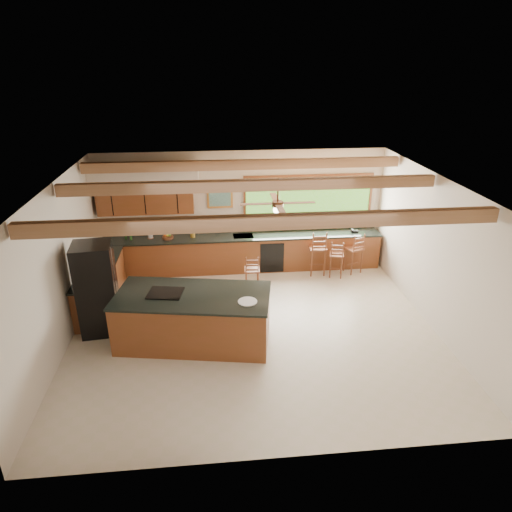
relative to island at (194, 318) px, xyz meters
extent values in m
plane|color=beige|center=(1.19, 0.25, -0.50)|extent=(7.20, 7.20, 0.00)
cube|color=beige|center=(1.19, 3.50, 1.00)|extent=(7.20, 0.04, 3.00)
cube|color=beige|center=(1.19, -3.00, 1.00)|extent=(7.20, 0.04, 3.00)
cube|color=beige|center=(-2.41, 0.25, 1.00)|extent=(0.04, 6.50, 3.00)
cube|color=beige|center=(4.79, 0.25, 1.00)|extent=(0.04, 6.50, 3.00)
cube|color=#A67C53|center=(1.19, 0.25, 2.50)|extent=(7.20, 6.50, 0.04)
cube|color=#986A4C|center=(1.19, -1.35, 2.36)|extent=(7.10, 0.15, 0.22)
cube|color=#986A4C|center=(1.19, 0.75, 2.36)|extent=(7.10, 0.15, 0.22)
cube|color=#986A4C|center=(1.19, 2.55, 2.36)|extent=(7.10, 0.15, 0.22)
cube|color=brown|center=(-1.16, 3.31, 1.40)|extent=(2.30, 0.35, 0.70)
cube|color=beige|center=(-1.16, 3.24, 2.00)|extent=(2.60, 0.50, 0.48)
cylinder|color=#FFEABF|center=(-1.86, 3.24, 1.77)|extent=(0.10, 0.10, 0.01)
cylinder|color=#FFEABF|center=(-0.46, 3.24, 1.77)|extent=(0.10, 0.10, 0.01)
cube|color=#64A039|center=(2.89, 3.47, 1.17)|extent=(3.20, 0.04, 1.30)
cube|color=gold|center=(0.64, 3.47, 1.35)|extent=(0.64, 0.03, 0.54)
cube|color=#3C6D58|center=(0.64, 3.45, 1.35)|extent=(0.54, 0.01, 0.44)
cube|color=brown|center=(1.19, 3.16, -0.06)|extent=(7.00, 0.65, 0.88)
cube|color=black|center=(1.19, 3.16, 0.40)|extent=(7.04, 0.69, 0.04)
cube|color=brown|center=(-2.07, 1.60, -0.06)|extent=(0.65, 2.35, 0.88)
cube|color=black|center=(-2.07, 1.60, 0.40)|extent=(0.69, 2.39, 0.04)
cube|color=black|center=(1.89, 2.83, -0.08)|extent=(0.60, 0.02, 0.78)
cube|color=silver|center=(1.19, 3.16, 0.40)|extent=(0.50, 0.38, 0.03)
cylinder|color=silver|center=(1.19, 3.36, 0.57)|extent=(0.03, 0.03, 0.30)
cylinder|color=silver|center=(1.19, 3.26, 0.70)|extent=(0.03, 0.20, 0.03)
cylinder|color=silver|center=(-1.12, 3.23, 0.57)|extent=(0.13, 0.13, 0.31)
cylinder|color=#1E431A|center=(-1.72, 3.23, 0.52)|extent=(0.06, 0.06, 0.21)
cylinder|color=#1E431A|center=(-1.58, 3.16, 0.53)|extent=(0.06, 0.06, 0.22)
cube|color=black|center=(4.08, 3.14, 0.46)|extent=(0.20, 0.16, 0.08)
cube|color=brown|center=(0.00, 0.00, -0.02)|extent=(3.03, 1.78, 0.96)
cube|color=black|center=(0.00, 0.00, 0.48)|extent=(3.08, 1.84, 0.04)
cube|color=black|center=(-0.50, 0.09, 0.51)|extent=(0.71, 0.60, 0.02)
cylinder|color=silver|center=(1.00, -0.39, 0.51)|extent=(0.35, 0.35, 0.02)
cube|color=black|center=(-1.86, 0.55, 0.43)|extent=(0.79, 0.78, 1.86)
cube|color=silver|center=(-1.49, 0.55, 0.43)|extent=(0.03, 0.05, 1.71)
cube|color=brown|center=(1.29, 1.85, 0.08)|extent=(0.37, 0.37, 0.04)
cylinder|color=brown|center=(1.16, 1.72, -0.22)|extent=(0.03, 0.03, 0.56)
cylinder|color=brown|center=(1.43, 1.72, -0.22)|extent=(0.03, 0.03, 0.56)
cylinder|color=brown|center=(1.16, 1.99, -0.22)|extent=(0.03, 0.03, 0.56)
cylinder|color=brown|center=(1.43, 1.99, -0.22)|extent=(0.03, 0.03, 0.56)
cube|color=brown|center=(3.46, 2.51, 0.08)|extent=(0.43, 0.43, 0.04)
cylinder|color=brown|center=(3.33, 2.37, -0.22)|extent=(0.03, 0.03, 0.57)
cylinder|color=brown|center=(3.60, 2.37, -0.22)|extent=(0.03, 0.03, 0.57)
cylinder|color=brown|center=(3.33, 2.64, -0.22)|extent=(0.03, 0.03, 0.57)
cylinder|color=brown|center=(3.60, 2.64, -0.22)|extent=(0.03, 0.03, 0.57)
cube|color=brown|center=(3.02, 2.70, 0.20)|extent=(0.43, 0.43, 0.04)
cylinder|color=brown|center=(2.85, 2.54, -0.16)|extent=(0.04, 0.04, 0.68)
cylinder|color=brown|center=(3.18, 2.54, -0.16)|extent=(0.04, 0.04, 0.68)
cylinder|color=brown|center=(2.85, 2.87, -0.16)|extent=(0.04, 0.04, 0.68)
cylinder|color=brown|center=(3.18, 2.87, -0.16)|extent=(0.04, 0.04, 0.68)
cube|color=brown|center=(3.96, 2.70, 0.14)|extent=(0.50, 0.50, 0.04)
cylinder|color=brown|center=(3.80, 2.55, -0.19)|extent=(0.04, 0.04, 0.63)
cylinder|color=brown|center=(4.11, 2.55, -0.19)|extent=(0.04, 0.04, 0.63)
cylinder|color=brown|center=(3.80, 2.85, -0.19)|extent=(0.04, 0.04, 0.63)
cylinder|color=brown|center=(4.11, 2.85, -0.19)|extent=(0.04, 0.04, 0.63)
camera|label=1|loc=(0.42, -7.58, 4.56)|focal=32.00mm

